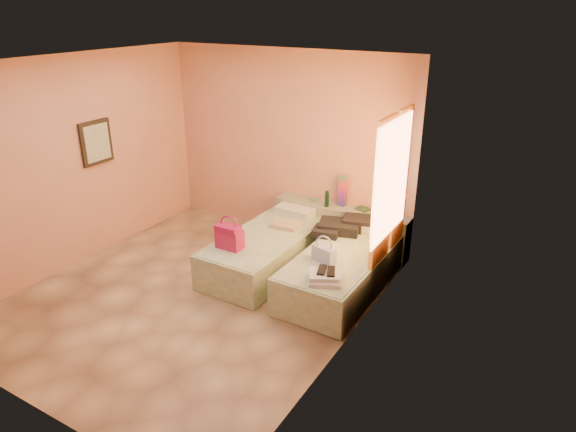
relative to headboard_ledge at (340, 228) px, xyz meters
The scene contains 16 objects.
ground 2.34m from the headboard_ledge, 114.90° to the right, with size 4.50×4.50×0.00m, color tan.
room_walls 2.25m from the headboard_ledge, 116.65° to the right, with size 4.02×4.51×2.81m.
headboard_ledge is the anchor object (origin of this frame).
bed_left 1.21m from the headboard_ledge, 119.95° to the right, with size 0.90×2.00×0.50m, color beige.
bed_right 1.18m from the headboard_ledge, 63.43° to the right, with size 0.90×2.00×0.50m, color beige.
water_bottle 0.49m from the headboard_ledge, 157.86° to the right, with size 0.06×0.06×0.23m, color #163C27.
rainbow_box 0.55m from the headboard_ledge, 105.31° to the left, with size 0.10×0.10×0.45m, color #AB154A.
small_dish 0.57m from the headboard_ledge, behind, with size 0.11×0.11×0.03m, color #539864.
green_book 0.47m from the headboard_ledge, 10.36° to the left, with size 0.19×0.14×0.03m, color #254527.
flower_vase 0.89m from the headboard_ledge, ahead, with size 0.19×0.19×0.25m, color white.
magenta_handbag 1.84m from the headboard_ledge, 115.79° to the right, with size 0.33×0.19×0.31m, color #AB154A.
khaki_garment 0.89m from the headboard_ledge, 125.35° to the right, with size 0.36×0.29×0.06m, color tan.
clothes_pile 0.60m from the headboard_ledge, 62.75° to the right, with size 0.58×0.58×0.17m, color black.
blue_handbag 1.44m from the headboard_ledge, 73.23° to the right, with size 0.30×0.13×0.19m, color #3D5193.
towel_stack 1.92m from the headboard_ledge, 70.24° to the right, with size 0.35×0.30×0.10m, color silver.
sandal_pair 1.87m from the headboard_ledge, 70.15° to the right, with size 0.17×0.23×0.02m, color black.
Camera 1 is at (3.78, -4.21, 3.40)m, focal length 32.00 mm.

